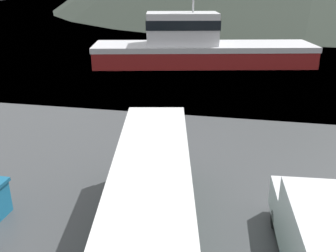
# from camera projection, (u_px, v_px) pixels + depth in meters

# --- Properties ---
(water_surface) EXTENTS (240.00, 240.00, 0.00)m
(water_surface) POSITION_uv_depth(u_px,v_px,m) (247.00, 7.00, 135.32)
(water_surface) COLOR slate
(water_surface) RESTS_ON ground
(tour_bus) EXTENTS (4.94, 12.93, 3.35)m
(tour_bus) POSITION_uv_depth(u_px,v_px,m) (151.00, 213.00, 11.94)
(tour_bus) COLOR #146B3D
(tour_bus) RESTS_ON ground
(delivery_van) EXTENTS (2.63, 6.45, 2.58)m
(delivery_van) POSITION_uv_depth(u_px,v_px,m) (321.00, 238.00, 11.63)
(delivery_van) COLOR silver
(delivery_van) RESTS_ON ground
(fishing_boat) EXTENTS (24.95, 11.16, 12.60)m
(fishing_boat) POSITION_uv_depth(u_px,v_px,m) (198.00, 46.00, 41.53)
(fishing_boat) COLOR maroon
(fishing_boat) RESTS_ON water_surface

